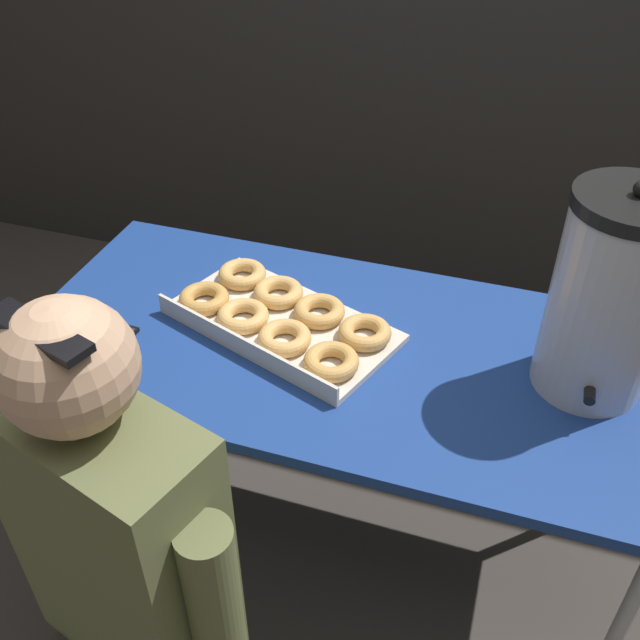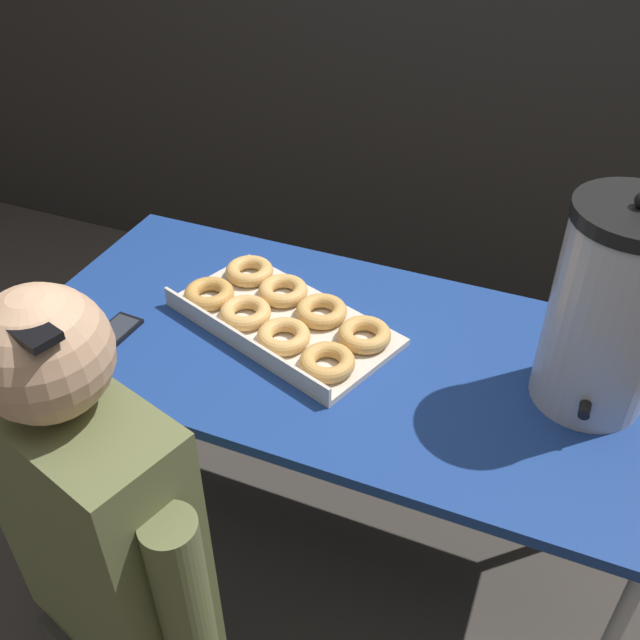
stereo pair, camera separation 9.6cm
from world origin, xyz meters
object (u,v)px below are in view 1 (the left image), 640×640
(cell_phone, at_px, (108,344))
(donut_box, at_px, (281,318))
(coffee_urn, at_px, (609,297))
(person_seated, at_px, (132,591))

(cell_phone, bearing_deg, donut_box, 32.33)
(coffee_urn, xyz_separation_m, person_seated, (-0.74, -0.68, -0.36))
(donut_box, bearing_deg, person_seated, -74.38)
(donut_box, relative_size, cell_phone, 3.91)
(donut_box, height_order, person_seated, person_seated)
(donut_box, relative_size, coffee_urn, 1.26)
(donut_box, distance_m, coffee_urn, 0.72)
(coffee_urn, distance_m, cell_phone, 1.08)
(cell_phone, relative_size, person_seated, 0.12)
(person_seated, bearing_deg, donut_box, -77.24)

